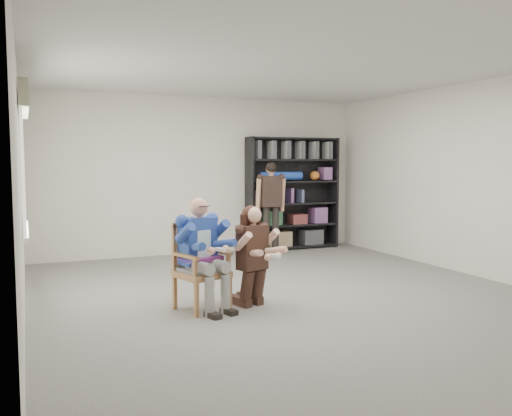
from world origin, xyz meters
name	(u,v)px	position (x,y,z in m)	size (l,w,h in m)	color
room_shell	(291,183)	(0.00, 0.00, 1.40)	(6.00, 7.00, 2.80)	silver
floor	(290,296)	(0.00, 0.00, 0.00)	(6.00, 7.00, 0.01)	#65615D
window_left	(25,164)	(-2.95, 1.00, 1.63)	(0.16, 2.00, 1.75)	silver
armchair	(202,266)	(-1.17, -0.13, 0.49)	(0.56, 0.54, 0.97)	#94613E
seated_man	(202,254)	(-1.17, -0.13, 0.63)	(0.54, 0.76, 1.26)	navy
kneeling_woman	(254,256)	(-0.59, -0.25, 0.58)	(0.49, 0.78, 1.16)	#33241A
bookshelf	(293,193)	(1.70, 3.28, 1.05)	(1.80, 0.38, 2.10)	black
standing_man	(271,209)	(1.03, 2.82, 0.82)	(0.51, 0.28, 1.64)	black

